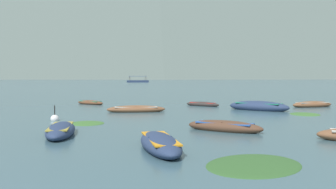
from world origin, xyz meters
name	(u,v)px	position (x,y,z in m)	size (l,w,h in m)	color
ground_plane	(154,76)	(0.00, 1500.00, 0.00)	(6000.00, 6000.00, 0.00)	#385660
mountain_3	(320,1)	(639.80, 1441.70, 290.48)	(2554.32, 2554.32, 580.95)	#56665B
rowboat_0	(136,109)	(-2.62, 22.16, 0.18)	(4.15, 1.44, 0.57)	brown
rowboat_2	(312,105)	(11.45, 25.83, 0.18)	(3.84, 2.15, 0.58)	brown
rowboat_4	(61,130)	(-5.35, 11.92, 0.20)	(1.62, 4.07, 0.64)	navy
rowboat_5	(203,104)	(2.69, 27.10, 0.14)	(2.91, 2.50, 0.44)	#2D2826
rowboat_6	(224,127)	(1.84, 12.89, 0.19)	(3.62, 2.85, 0.60)	#4C3323
rowboat_7	(160,144)	(-1.18, 8.63, 0.20)	(1.89, 4.27, 0.65)	navy
rowboat_8	(259,107)	(6.30, 23.12, 0.26)	(4.48, 3.92, 0.85)	navy
rowboat_10	(90,103)	(-7.00, 29.40, 0.14)	(2.94, 2.57, 0.43)	brown
ferry_0	(138,81)	(-7.33, 139.72, 0.45)	(8.41, 4.27, 2.54)	navy
mooring_buoy	(55,119)	(-6.97, 17.23, 0.10)	(0.46, 0.46, 0.99)	silver
weed_patch_0	(254,165)	(1.43, 6.27, 0.00)	(3.18, 2.52, 0.14)	#2D5628
weed_patch_4	(305,114)	(8.49, 20.02, 0.00)	(2.40, 1.87, 0.14)	#38662D
weed_patch_5	(87,123)	(-4.93, 15.85, 0.00)	(1.83, 2.11, 0.14)	#38662D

